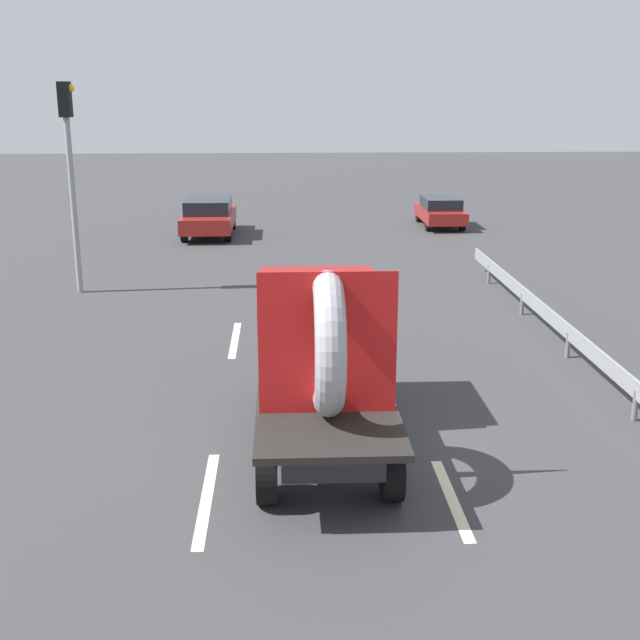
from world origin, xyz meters
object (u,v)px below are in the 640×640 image
(traffic_light, at_px, (70,157))
(oncoming_car, at_px, (440,211))
(flatbed_truck, at_px, (321,339))
(distant_sedan, at_px, (209,216))

(traffic_light, relative_size, oncoming_car, 1.54)
(flatbed_truck, height_order, oncoming_car, flatbed_truck)
(flatbed_truck, xyz_separation_m, traffic_light, (-6.19, 9.75, 2.12))
(distant_sedan, distance_m, traffic_light, 9.80)
(distant_sedan, bearing_deg, flatbed_truck, -79.74)
(flatbed_truck, bearing_deg, traffic_light, 122.44)
(flatbed_truck, height_order, distant_sedan, flatbed_truck)
(flatbed_truck, relative_size, oncoming_car, 1.48)
(distant_sedan, relative_size, oncoming_car, 1.19)
(oncoming_car, bearing_deg, flatbed_truck, -105.96)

